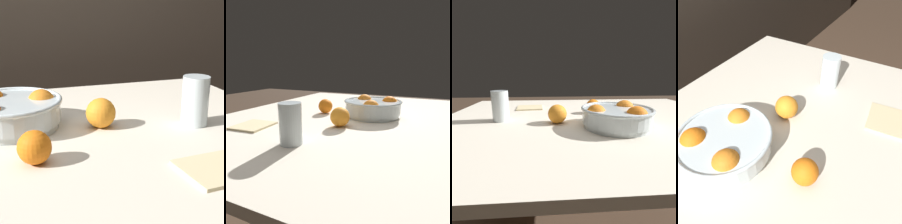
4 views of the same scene
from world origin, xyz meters
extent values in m
cube|color=beige|center=(0.00, 0.00, 0.73)|extent=(1.47, 1.09, 0.03)
cylinder|color=#936B47|center=(0.68, 0.49, 0.36)|extent=(0.05, 0.05, 0.72)
cylinder|color=silver|center=(-0.05, 0.15, 0.76)|extent=(0.25, 0.25, 0.02)
cylinder|color=silver|center=(-0.05, 0.15, 0.79)|extent=(0.27, 0.27, 0.06)
torus|color=silver|center=(-0.05, 0.15, 0.82)|extent=(0.28, 0.28, 0.01)
sphere|color=orange|center=(0.04, 0.17, 0.81)|extent=(0.08, 0.08, 0.08)
cylinder|color=#F4A314|center=(0.44, 0.02, 0.80)|extent=(0.06, 0.06, 0.09)
cylinder|color=silver|center=(0.44, 0.02, 0.82)|extent=(0.07, 0.07, 0.14)
sphere|color=orange|center=(0.18, 0.08, 0.79)|extent=(0.08, 0.08, 0.08)
sphere|color=orange|center=(-0.01, -0.10, 0.79)|extent=(0.07, 0.07, 0.07)
cube|color=beige|center=(0.34, -0.25, 0.75)|extent=(0.16, 0.15, 0.01)
camera|label=1|loc=(-0.08, -0.84, 1.10)|focal=60.00mm
camera|label=2|loc=(0.98, 0.44, 1.00)|focal=35.00mm
camera|label=3|loc=(0.21, 0.81, 0.97)|focal=28.00mm
camera|label=4|loc=(-0.31, -0.23, 1.29)|focal=35.00mm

